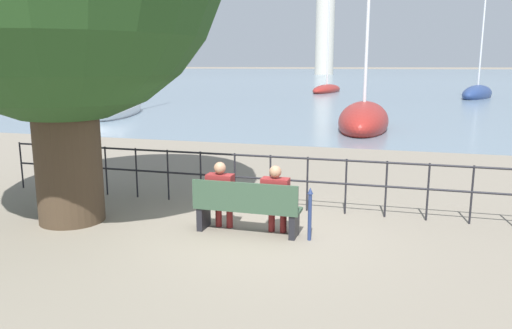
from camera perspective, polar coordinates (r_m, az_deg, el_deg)
name	(u,v)px	position (r m, az deg, el deg)	size (l,w,h in m)	color
ground_plane	(248,232)	(8.43, -0.95, -7.74)	(1000.00, 1000.00, 0.00)	gray
harbor_water	(394,73)	(166.71, 15.49, 10.02)	(600.00, 300.00, 0.01)	slate
park_bench	(247,208)	(8.24, -1.09, -5.04)	(1.78, 0.45, 0.90)	#334C38
seated_person_left	(221,192)	(8.40, -4.03, -3.20)	(0.45, 0.35, 1.18)	maroon
seated_person_right	(276,197)	(8.13, 2.27, -3.69)	(0.45, 0.35, 1.17)	maroon
promenade_railing	(270,173)	(9.64, 1.66, -1.00)	(11.64, 0.04, 1.05)	black
closed_umbrella	(310,211)	(7.96, 6.18, -5.30)	(0.09, 0.09, 0.87)	navy
sailboat_0	(477,94)	(45.90, 23.97, 7.40)	(4.01, 6.89, 9.70)	navy
sailboat_1	(327,89)	(51.45, 8.10, 8.50)	(2.89, 7.66, 9.94)	maroon
sailboat_2	(119,108)	(28.86, -15.36, 6.25)	(3.79, 7.52, 13.07)	white
sailboat_3	(364,120)	(22.39, 12.20, 4.97)	(2.30, 6.87, 8.93)	maroon
harbor_lighthouse	(325,29)	(139.96, 7.89, 15.14)	(5.04, 5.04, 26.23)	beige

